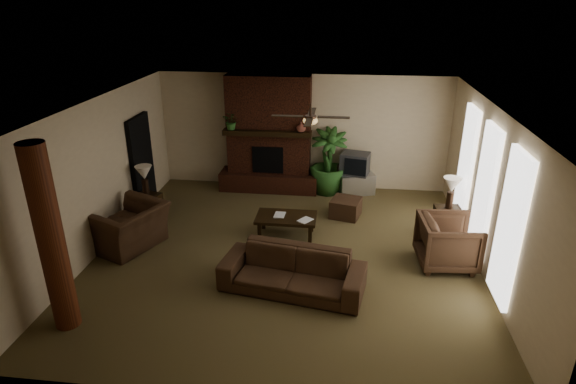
# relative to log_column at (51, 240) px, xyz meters

# --- Properties ---
(room_shell) EXTENTS (7.00, 7.00, 7.00)m
(room_shell) POSITION_rel_log_column_xyz_m (2.95, 2.40, 0.00)
(room_shell) COLOR brown
(room_shell) RESTS_ON ground
(fireplace) EXTENTS (2.40, 0.70, 2.80)m
(fireplace) POSITION_rel_log_column_xyz_m (2.15, 5.62, -0.24)
(fireplace) COLOR #472012
(fireplace) RESTS_ON ground
(windows) EXTENTS (0.08, 3.65, 2.35)m
(windows) POSITION_rel_log_column_xyz_m (6.40, 2.60, -0.05)
(windows) COLOR white
(windows) RESTS_ON ground
(log_column) EXTENTS (0.36, 0.36, 2.80)m
(log_column) POSITION_rel_log_column_xyz_m (0.00, 0.00, 0.00)
(log_column) COLOR #5E2C17
(log_column) RESTS_ON ground
(doorway) EXTENTS (0.10, 1.00, 2.10)m
(doorway) POSITION_rel_log_column_xyz_m (-0.49, 4.20, -0.35)
(doorway) COLOR black
(doorway) RESTS_ON ground
(ceiling_fan) EXTENTS (1.35, 1.35, 0.37)m
(ceiling_fan) POSITION_rel_log_column_xyz_m (3.35, 2.70, 1.13)
(ceiling_fan) COLOR #312016
(ceiling_fan) RESTS_ON ceiling
(sofa) EXTENTS (2.41, 1.07, 0.91)m
(sofa) POSITION_rel_log_column_xyz_m (3.20, 1.28, -0.94)
(sofa) COLOR #412B1C
(sofa) RESTS_ON ground
(armchair_left) EXTENTS (1.28, 1.52, 1.13)m
(armchair_left) POSITION_rel_log_column_xyz_m (-0.08, 2.35, -0.83)
(armchair_left) COLOR #412B1C
(armchair_left) RESTS_ON ground
(armchair_right) EXTENTS (0.98, 1.04, 1.00)m
(armchair_right) POSITION_rel_log_column_xyz_m (5.86, 2.37, -0.90)
(armchair_right) COLOR #412B1C
(armchair_right) RESTS_ON ground
(coffee_table) EXTENTS (1.20, 0.70, 0.43)m
(coffee_table) POSITION_rel_log_column_xyz_m (2.87, 3.14, -1.03)
(coffee_table) COLOR black
(coffee_table) RESTS_ON ground
(ottoman) EXTENTS (0.73, 0.73, 0.40)m
(ottoman) POSITION_rel_log_column_xyz_m (4.06, 4.20, -1.20)
(ottoman) COLOR #412B1C
(ottoman) RESTS_ON ground
(tv_stand) EXTENTS (0.96, 0.74, 0.50)m
(tv_stand) POSITION_rel_log_column_xyz_m (4.29, 5.55, -1.15)
(tv_stand) COLOR silver
(tv_stand) RESTS_ON ground
(tv) EXTENTS (0.75, 0.66, 0.52)m
(tv) POSITION_rel_log_column_xyz_m (4.24, 5.54, -0.64)
(tv) COLOR #363639
(tv) RESTS_ON tv_stand
(floor_vase) EXTENTS (0.34, 0.34, 0.77)m
(floor_vase) POSITION_rel_log_column_xyz_m (3.98, 5.55, -0.97)
(floor_vase) COLOR black
(floor_vase) RESTS_ON ground
(floor_plant) EXTENTS (1.11, 1.70, 0.89)m
(floor_plant) POSITION_rel_log_column_xyz_m (3.60, 5.52, -0.95)
(floor_plant) COLOR #2C5823
(floor_plant) RESTS_ON ground
(side_table_left) EXTENTS (0.62, 0.62, 0.55)m
(side_table_left) POSITION_rel_log_column_xyz_m (-0.20, 3.57, -1.12)
(side_table_left) COLOR black
(side_table_left) RESTS_ON ground
(lamp_left) EXTENTS (0.46, 0.46, 0.65)m
(lamp_left) POSITION_rel_log_column_xyz_m (-0.20, 3.60, -0.40)
(lamp_left) COLOR #312016
(lamp_left) RESTS_ON side_table_left
(side_table_right) EXTENTS (0.53, 0.53, 0.55)m
(side_table_right) POSITION_rel_log_column_xyz_m (6.10, 3.62, -1.12)
(side_table_right) COLOR black
(side_table_right) RESTS_ON ground
(lamp_right) EXTENTS (0.46, 0.46, 0.65)m
(lamp_right) POSITION_rel_log_column_xyz_m (6.10, 3.65, -0.40)
(lamp_right) COLOR #312016
(lamp_right) RESTS_ON side_table_right
(mantel_plant) EXTENTS (0.49, 0.52, 0.33)m
(mantel_plant) POSITION_rel_log_column_xyz_m (1.31, 5.34, 0.32)
(mantel_plant) COLOR #2C5823
(mantel_plant) RESTS_ON fireplace
(mantel_vase) EXTENTS (0.27, 0.27, 0.22)m
(mantel_vase) POSITION_rel_log_column_xyz_m (2.96, 5.35, 0.27)
(mantel_vase) COLOR brown
(mantel_vase) RESTS_ON fireplace
(book_a) EXTENTS (0.22, 0.04, 0.29)m
(book_a) POSITION_rel_log_column_xyz_m (2.63, 3.16, -0.83)
(book_a) COLOR #999999
(book_a) RESTS_ON coffee_table
(book_b) EXTENTS (0.19, 0.14, 0.29)m
(book_b) POSITION_rel_log_column_xyz_m (3.18, 3.04, -0.82)
(book_b) COLOR #999999
(book_b) RESTS_ON coffee_table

